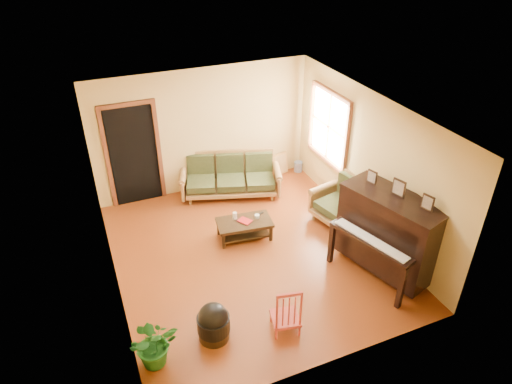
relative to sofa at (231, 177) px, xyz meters
name	(u,v)px	position (x,y,z in m)	size (l,w,h in m)	color
floor	(250,253)	(-0.36, -1.96, -0.43)	(5.00, 5.00, 0.00)	#5B230B
doorway	(134,156)	(-1.81, 0.52, 0.59)	(1.08, 0.16, 2.05)	black
window	(329,127)	(1.85, -0.66, 1.07)	(0.12, 1.36, 1.46)	white
sofa	(231,177)	(0.00, 0.00, 0.00)	(2.03, 0.85, 0.87)	olive
coffee_table	(244,229)	(-0.28, -1.49, -0.26)	(0.98, 0.53, 0.36)	black
armchair	(340,201)	(1.55, -1.74, 0.03)	(0.89, 0.93, 0.93)	olive
piano	(388,234)	(1.52, -3.19, 0.28)	(0.95, 1.61, 1.42)	black
footstool	(214,326)	(-1.52, -3.47, -0.22)	(0.46, 0.46, 0.44)	black
red_chair	(286,307)	(-0.54, -3.72, -0.02)	(0.39, 0.42, 0.83)	maroon
leaning_frame	(280,164)	(1.33, 0.40, -0.17)	(0.40, 0.09, 0.53)	#B17C3B
ceramic_crock	(298,167)	(1.77, 0.36, -0.32)	(0.19, 0.19, 0.23)	#2F488D
potted_plant	(154,343)	(-2.36, -3.56, -0.09)	(0.63, 0.54, 0.69)	#195718
book	(242,223)	(-0.35, -1.55, -0.07)	(0.17, 0.24, 0.02)	maroon
candle	(235,216)	(-0.41, -1.35, -0.01)	(0.08, 0.08, 0.13)	white
glass_jar	(257,216)	(-0.03, -1.47, -0.05)	(0.09, 0.09, 0.06)	white
remote	(260,214)	(0.07, -1.39, -0.07)	(0.13, 0.04, 0.01)	black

